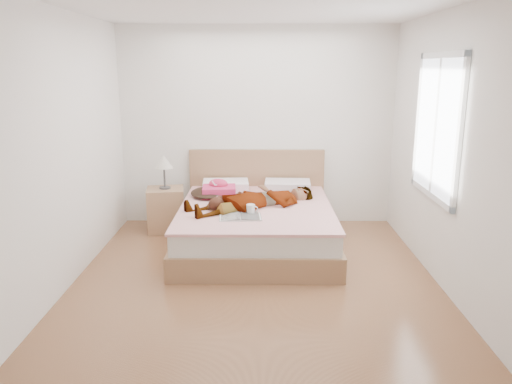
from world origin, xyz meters
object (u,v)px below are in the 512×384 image
Objects in this scene: bed at (256,223)px; plush_toy at (217,203)px; woman at (255,196)px; towel at (219,190)px; nightstand at (166,206)px; magazine at (240,217)px; coffee_mug at (251,209)px; phone at (215,183)px.

bed is 7.20× the size of plush_toy.
towel is at bearing -162.92° from woman.
bed is 1.28m from nightstand.
magazine is (0.30, -0.89, -0.08)m from towel.
coffee_mug is 0.50× the size of plush_toy.
bed is 0.50m from coffee_mug.
magazine is at bearing -128.71° from coffee_mug.
nightstand is (-0.66, 0.20, -0.35)m from phone.
magazine is 0.41m from plush_toy.
plush_toy is (-0.44, -0.25, 0.31)m from bed.
woman is 3.84× the size of towel.
towel reaches higher than coffee_mug.
phone is (-0.50, 0.40, 0.06)m from woman.
bed is 0.62m from magazine.
towel is (-0.46, 0.34, 0.32)m from bed.
woman is 5.62× the size of plush_toy.
nightstand is at bearing -147.79° from woman.
woman is 17.87× the size of phone.
coffee_mug is (-0.04, -0.34, -0.06)m from woman.
magazine is (-0.15, -0.48, -0.10)m from woman.
nightstand reaches higher than towel.
plush_toy is (-0.43, -0.18, -0.03)m from woman.
woman is at bearing -27.49° from nightstand.
phone is 0.04× the size of bed.
towel is 0.94m from magazine.
towel reaches higher than phone.
towel is at bearing 118.58° from coffee_mug.
towel is 0.91× the size of magazine.
towel is 0.59m from plush_toy.
woman is 0.35m from bed.
bed reaches higher than nightstand.
phone is 0.59m from plush_toy.
towel is (0.05, 0.02, -0.09)m from phone.
magazine is 1.49m from nightstand.
woman is at bearing -68.95° from phone.
bed reaches higher than phone.
plush_toy is at bearing -46.84° from nightstand.
coffee_mug is (0.41, -0.75, -0.03)m from towel.
phone is 0.77m from nightstand.
woman is 0.62m from towel.
coffee_mug is (0.11, 0.14, 0.05)m from magazine.
woman is at bearing -98.12° from bed.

